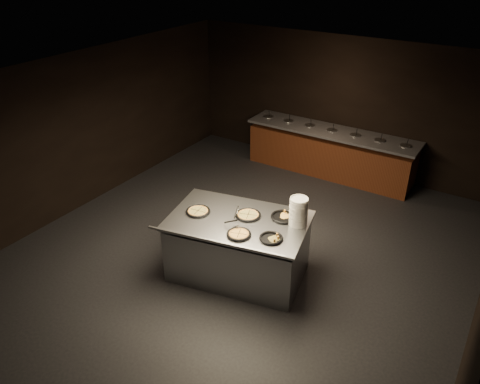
{
  "coord_description": "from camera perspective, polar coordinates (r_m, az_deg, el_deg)",
  "views": [
    {
      "loc": [
        3.35,
        -5.35,
        4.69
      ],
      "look_at": [
        -0.24,
        0.3,
        0.97
      ],
      "focal_mm": 35.0,
      "sensor_mm": 36.0,
      "label": 1
    }
  ],
  "objects": [
    {
      "name": "pan_veggie_slices",
      "position": [
        6.49,
        3.82,
        -5.63
      ],
      "size": [
        0.33,
        0.33,
        0.04
      ],
      "rotation": [
        0.0,
        0.0,
        -0.64
      ],
      "color": "black",
      "rests_on": "serving_counter"
    },
    {
      "name": "serving_counter",
      "position": [
        7.2,
        -0.21,
        -6.82
      ],
      "size": [
        2.26,
        1.71,
        0.98
      ],
      "rotation": [
        0.0,
        0.0,
        0.21
      ],
      "color": "#AAACB1",
      "rests_on": "ground"
    },
    {
      "name": "salad_bar",
      "position": [
        10.43,
        10.81,
        4.47
      ],
      "size": [
        3.7,
        0.83,
        1.18
      ],
      "color": "#5E2B16",
      "rests_on": "ground"
    },
    {
      "name": "pan_cheese_slices_b",
      "position": [
        6.56,
        -0.15,
        -5.16
      ],
      "size": [
        0.35,
        0.35,
        0.04
      ],
      "rotation": [
        0.0,
        0.0,
        1.91
      ],
      "color": "black",
      "rests_on": "serving_counter"
    },
    {
      "name": "pan_cheese_slices_a",
      "position": [
        6.97,
        5.35,
        -3.02
      ],
      "size": [
        0.39,
        0.39,
        0.04
      ],
      "rotation": [
        0.0,
        0.0,
        0.97
      ],
      "color": "black",
      "rests_on": "serving_counter"
    },
    {
      "name": "pan_cheese_whole",
      "position": [
        6.98,
        1.0,
        -2.81
      ],
      "size": [
        0.38,
        0.38,
        0.04
      ],
      "rotation": [
        0.0,
        0.0,
        0.35
      ],
      "color": "black",
      "rests_on": "serving_counter"
    },
    {
      "name": "server_left",
      "position": [
        6.95,
        -0.38,
        -2.45
      ],
      "size": [
        0.16,
        0.31,
        0.16
      ],
      "rotation": [
        0.0,
        0.0,
        1.97
      ],
      "color": "#AAACB1",
      "rests_on": "serving_counter"
    },
    {
      "name": "room",
      "position": [
        7.1,
        0.33,
        1.91
      ],
      "size": [
        7.02,
        8.02,
        2.92
      ],
      "color": "black",
      "rests_on": "ground"
    },
    {
      "name": "pan_veggie_whole",
      "position": [
        7.1,
        -5.14,
        -2.35
      ],
      "size": [
        0.37,
        0.37,
        0.04
      ],
      "rotation": [
        0.0,
        0.0,
        0.13
      ],
      "color": "black",
      "rests_on": "serving_counter"
    },
    {
      "name": "server_right",
      "position": [
        6.66,
        -0.79,
        -3.92
      ],
      "size": [
        0.34,
        0.1,
        0.16
      ],
      "rotation": [
        0.0,
        0.0,
        0.01
      ],
      "color": "#AAACB1",
      "rests_on": "serving_counter"
    },
    {
      "name": "plate_stack",
      "position": [
        6.75,
        7.14,
        -2.38
      ],
      "size": [
        0.27,
        0.27,
        0.42
      ],
      "primitive_type": "cylinder",
      "color": "silver",
      "rests_on": "serving_counter"
    }
  ]
}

